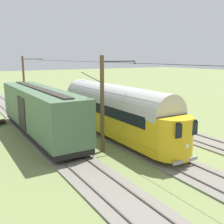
{
  "coord_description": "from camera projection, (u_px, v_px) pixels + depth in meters",
  "views": [
    {
      "loc": [
        11.44,
        22.16,
        6.53
      ],
      "look_at": [
        -0.33,
        2.84,
        1.86
      ],
      "focal_mm": 43.02,
      "sensor_mm": 36.0,
      "label": 1
    }
  ],
  "objects": [
    {
      "name": "ground_plane",
      "position": [
        94.0,
        126.0,
        25.69
      ],
      "size": [
        220.0,
        220.0,
        0.0
      ],
      "primitive_type": "plane",
      "color": "olive"
    },
    {
      "name": "track_streetcar_siding",
      "position": [
        135.0,
        119.0,
        28.58
      ],
      "size": [
        2.8,
        80.0,
        0.18
      ],
      "color": "slate",
      "rests_on": "ground"
    },
    {
      "name": "track_adjacent_siding",
      "position": [
        92.0,
        125.0,
        25.94
      ],
      "size": [
        2.8,
        80.0,
        0.18
      ],
      "color": "slate",
      "rests_on": "ground"
    },
    {
      "name": "track_third_siding",
      "position": [
        39.0,
        133.0,
        23.29
      ],
      "size": [
        2.8,
        80.0,
        0.18
      ],
      "color": "slate",
      "rests_on": "ground"
    },
    {
      "name": "vintage_streetcar",
      "position": [
        114.0,
        109.0,
        22.14
      ],
      "size": [
        2.65,
        16.23,
        4.86
      ],
      "color": "gold",
      "rests_on": "ground"
    },
    {
      "name": "boxcar_adjacent",
      "position": [
        40.0,
        110.0,
        22.37
      ],
      "size": [
        2.96,
        14.63,
        3.85
      ],
      "color": "#4C6B4C",
      "rests_on": "ground"
    },
    {
      "name": "catenary_pole_foreground",
      "position": [
        24.0,
        80.0,
        36.38
      ],
      "size": [
        2.89,
        0.28,
        6.63
      ],
      "color": "brown",
      "rests_on": "ground"
    },
    {
      "name": "catenary_pole_mid_near",
      "position": [
        103.0,
        102.0,
        18.23
      ],
      "size": [
        2.89,
        0.28,
        6.63
      ],
      "color": "brown",
      "rests_on": "ground"
    },
    {
      "name": "overhead_wire_run",
      "position": [
        128.0,
        63.0,
        19.63
      ],
      "size": [
        2.69,
        47.43,
        0.18
      ],
      "color": "black",
      "rests_on": "ground"
    },
    {
      "name": "track_end_bumper",
      "position": [
        81.0,
        99.0,
        39.86
      ],
      "size": [
        1.8,
        0.6,
        0.8
      ],
      "primitive_type": "cube",
      "color": "#B2A519",
      "rests_on": "ground"
    }
  ]
}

